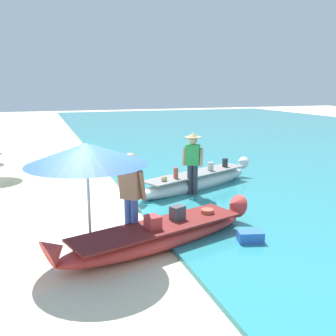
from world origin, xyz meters
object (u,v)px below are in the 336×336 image
at_px(person_vendor_hatted, 193,160).
at_px(cooler_box, 250,239).
at_px(patio_umbrella_large, 87,154).
at_px(boat_white_midground, 197,181).
at_px(person_tourist_customer, 131,193).
at_px(boat_red_foreground, 159,235).

xyz_separation_m(person_vendor_hatted, cooler_box, (-0.19, -3.32, -0.88)).
distance_m(person_vendor_hatted, patio_umbrella_large, 4.22).
bearing_deg(cooler_box, patio_umbrella_large, -175.61).
height_order(boat_white_midground, person_vendor_hatted, person_vendor_hatted).
height_order(person_tourist_customer, patio_umbrella_large, patio_umbrella_large).
bearing_deg(boat_red_foreground, person_tourist_customer, 140.48).
bearing_deg(cooler_box, person_vendor_hatted, 101.90).
relative_size(person_tourist_customer, patio_umbrella_large, 0.85).
distance_m(patio_umbrella_large, cooler_box, 3.39).
xyz_separation_m(patio_umbrella_large, cooler_box, (2.89, -0.55, -1.68)).
xyz_separation_m(boat_white_midground, person_tourist_customer, (-2.63, -3.05, 0.70)).
bearing_deg(person_vendor_hatted, boat_white_midground, 57.27).
bearing_deg(patio_umbrella_large, cooler_box, -10.80).
relative_size(boat_red_foreground, patio_umbrella_large, 2.08).
bearing_deg(boat_white_midground, person_tourist_customer, -130.85).
distance_m(person_tourist_customer, patio_umbrella_large, 1.21).
bearing_deg(person_tourist_customer, cooler_box, -22.36).
bearing_deg(person_vendor_hatted, cooler_box, -93.28).
bearing_deg(boat_white_midground, patio_umbrella_large, -135.90).
bearing_deg(patio_umbrella_large, person_vendor_hatted, 41.94).
xyz_separation_m(person_vendor_hatted, person_tourist_customer, (-2.26, -2.47, -0.03)).
relative_size(patio_umbrella_large, cooler_box, 4.45).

